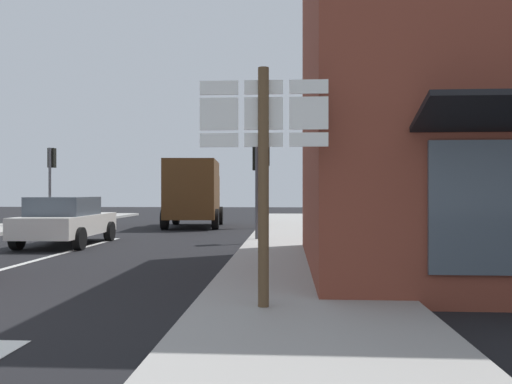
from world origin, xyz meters
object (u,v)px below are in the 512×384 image
delivery_truck (194,192)px  traffic_light_near_right (257,168)px  traffic_light_far_right (266,167)px  sedan_far (66,220)px  route_sign_post (263,161)px  traffic_light_far_left (51,169)px

delivery_truck → traffic_light_near_right: bearing=-64.4°
traffic_light_far_right → sedan_far: bearing=-125.8°
delivery_truck → route_sign_post: size_ratio=1.61×
traffic_light_far_right → traffic_light_near_right: traffic_light_far_right is taller
sedan_far → route_sign_post: bearing=-52.7°
traffic_light_near_right → delivery_truck: bearing=115.6°
traffic_light_far_right → route_sign_post: bearing=-87.8°
traffic_light_far_left → traffic_light_near_right: bearing=-33.3°
route_sign_post → sedan_far: bearing=127.3°
sedan_far → delivery_truck: 8.54m
sedan_far → route_sign_post: (6.40, -8.41, 1.24)m
traffic_light_far_left → traffic_light_near_right: 11.86m
route_sign_post → traffic_light_far_left: 19.20m
traffic_light_far_right → traffic_light_far_left: size_ratio=1.02×
delivery_truck → route_sign_post: (4.01, -16.56, 0.35)m
delivery_truck → traffic_light_far_left: 6.64m
sedan_far → traffic_light_far_right: size_ratio=1.14×
sedan_far → traffic_light_near_right: (5.75, 1.11, 1.62)m
delivery_truck → traffic_light_far_right: bearing=-3.0°
sedan_far → traffic_light_near_right: size_ratio=1.33×
traffic_light_far_right → traffic_light_far_left: traffic_light_far_right is taller
route_sign_post → traffic_light_near_right: size_ratio=1.00×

